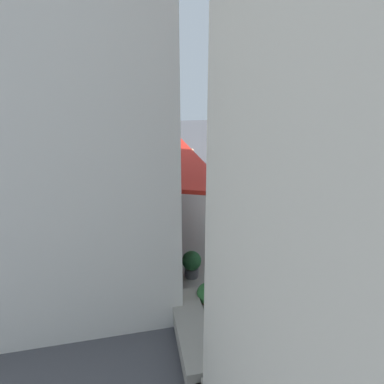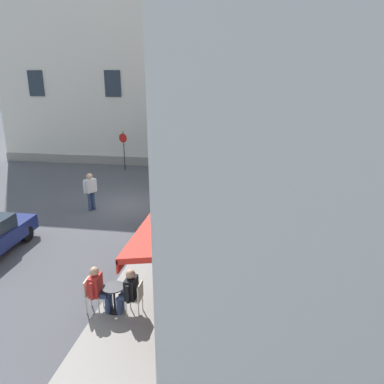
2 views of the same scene
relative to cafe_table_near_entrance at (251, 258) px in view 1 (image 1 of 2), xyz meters
name	(u,v)px [view 1 (image 1 of 2)]	position (x,y,z in m)	size (l,w,h in m)	color
ground_plane	(267,211)	(-4.24, 2.54, -0.49)	(70.00, 70.00, 0.00)	#4C4C51
sidewalk_cafe_terrace	(182,193)	(-7.49, -0.86, -0.49)	(20.50, 3.20, 0.01)	gray
cafe_building_facade	(40,36)	(-8.24, -6.94, 7.00)	(20.00, 10.70, 15.00)	silver
back_alley_steps	(205,334)	(2.36, -2.05, -0.25)	(2.40, 1.75, 0.60)	gray
cafe_table_near_entrance	(251,258)	(0.00, 0.00, 0.00)	(0.60, 0.60, 0.75)	black
cafe_chair_cream_corner_right	(273,260)	(0.32, 0.54, 0.06)	(0.55, 0.55, 0.91)	beige
cafe_chair_cream_back_row	(231,257)	(-0.11, -0.62, 0.06)	(0.47, 0.47, 0.91)	beige
cafe_table_mid_terrace	(185,160)	(-12.54, 0.24, 0.00)	(0.60, 0.60, 0.75)	black
cafe_chair_cream_corner_left	(194,159)	(-12.57, 0.87, 0.06)	(0.42, 0.42, 0.91)	beige
cafe_chair_cream_kerbside	(176,160)	(-12.55, -0.39, 0.06)	(0.41, 0.41, 0.91)	beige
seated_patron_in_black	(179,158)	(-12.55, -0.18, 0.20)	(0.66, 0.54, 1.30)	navy
seated_companion_in_red	(191,157)	(-12.56, 0.66, 0.20)	(0.65, 0.54, 1.29)	navy
walking_pedestrian_in_white	(289,181)	(-5.26, 4.05, 0.55)	(0.66, 0.50, 1.78)	navy
potted_plant_mid_terrace	(242,296)	(1.60, -0.90, 0.00)	(0.45, 0.45, 1.02)	#4C4C51
potted_plant_by_steps	(192,263)	(-0.15, -1.85, -0.03)	(0.58, 0.58, 0.84)	#4C4C51
potted_plant_under_sign	(207,297)	(1.45, -1.78, 0.00)	(0.52, 0.52, 0.87)	brown
potted_plant_entrance_left	(222,336)	(2.65, -1.75, -0.06)	(0.41, 0.41, 0.88)	#4C4C51
parked_car_navy	(274,161)	(-10.41, 5.83, 0.22)	(4.36, 1.94, 1.33)	navy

